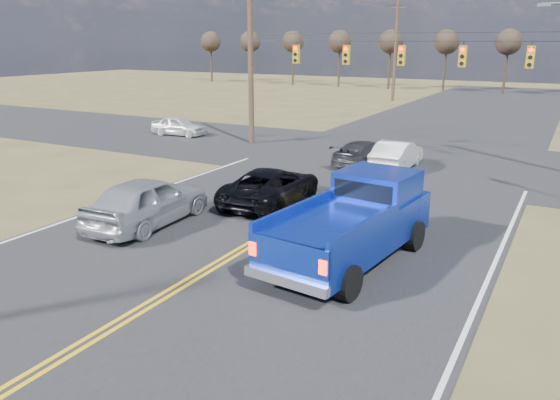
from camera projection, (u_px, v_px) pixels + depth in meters
The scene contains 12 objects.
ground at pixel (183, 285), 13.97m from camera, with size 160.00×160.00×0.00m, color brown.
road_main at pixel (337, 193), 22.38m from camera, with size 14.00×120.00×0.02m, color #28282B.
road_cross at pixel (395, 158), 29.11m from camera, with size 120.00×12.00×0.02m, color #28282B.
signal_gantry at pixel (410, 61), 27.28m from camera, with size 19.60×4.83×10.00m.
utility_poles at pixel (396, 58), 26.80m from camera, with size 19.60×58.32×10.00m.
treeline at pixel (443, 46), 35.05m from camera, with size 87.00×117.80×7.40m.
pickup_truck at pixel (354, 223), 15.23m from camera, with size 3.08×6.49×2.35m.
silver_suv at pixel (148, 201), 18.34m from camera, with size 2.00×4.97×1.69m, color #A7AAAF.
black_suv at pixel (272, 186), 20.76m from camera, with size 2.34×5.07×1.41m, color black.
white_car_queue at pixel (397, 155), 26.44m from camera, with size 1.49×4.28×1.41m, color silver.
dgrey_car_queue at pixel (365, 153), 27.20m from camera, with size 1.76×4.34×1.26m, color #2F2E33.
cross_car_west at pixel (179, 126), 35.87m from camera, with size 3.69×1.49×1.26m, color silver.
Camera 1 is at (8.33, -10.02, 6.02)m, focal length 35.00 mm.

